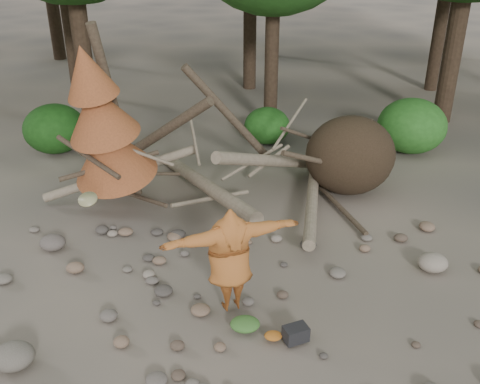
{
  "coord_description": "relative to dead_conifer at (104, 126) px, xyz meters",
  "views": [
    {
      "loc": [
        -0.37,
        -7.81,
        5.99
      ],
      "look_at": [
        -0.17,
        1.5,
        1.4
      ],
      "focal_mm": 40.0,
      "sensor_mm": 36.0,
      "label": 1
    }
  ],
  "objects": [
    {
      "name": "backpack",
      "position": [
        3.78,
        -4.55,
        -1.98
      ],
      "size": [
        0.45,
        0.38,
        0.26
      ],
      "primitive_type": "cube",
      "rotation": [
        0.0,
        0.0,
        0.38
      ],
      "color": "black",
      "rests_on": "ground"
    },
    {
      "name": "bush_mid",
      "position": [
        3.92,
        4.43,
        -1.55
      ],
      "size": [
        1.4,
        1.4,
        1.12
      ],
      "primitive_type": "ellipsoid",
      "color": "#235E1B",
      "rests_on": "ground"
    },
    {
      "name": "cloth_green",
      "position": [
        2.98,
        -4.25,
        -2.02
      ],
      "size": [
        0.5,
        0.41,
        0.19
      ],
      "primitive_type": "ellipsoid",
      "color": "#39692A",
      "rests_on": "ground"
    },
    {
      "name": "dead_conifer",
      "position": [
        0.0,
        0.0,
        0.0
      ],
      "size": [
        2.06,
        2.16,
        4.35
      ],
      "color": "#4C3F30",
      "rests_on": "ground"
    },
    {
      "name": "boulder_front_left",
      "position": [
        -0.55,
        -4.96,
        -1.92
      ],
      "size": [
        0.64,
        0.58,
        0.38
      ],
      "primitive_type": "ellipsoid",
      "color": "#676156",
      "rests_on": "ground"
    },
    {
      "name": "bush_left",
      "position": [
        -2.38,
        3.83,
        -1.39
      ],
      "size": [
        1.8,
        1.8,
        1.44
      ],
      "primitive_type": "ellipsoid",
      "color": "#1A4A13",
      "rests_on": "ground"
    },
    {
      "name": "deadfall_pile",
      "position": [
        5.13,
        0.87,
        -1.16
      ],
      "size": [
        8.55,
        5.24,
        3.3
      ],
      "color": "#332619",
      "rests_on": "ground"
    },
    {
      "name": "cloth_orange",
      "position": [
        3.43,
        -4.5,
        -2.06
      ],
      "size": [
        0.29,
        0.24,
        0.11
      ],
      "primitive_type": "ellipsoid",
      "color": "#A95E1C",
      "rests_on": "ground"
    },
    {
      "name": "boulder_mid_left",
      "position": [
        -0.94,
        -1.64,
        -1.95
      ],
      "size": [
        0.53,
        0.48,
        0.32
      ],
      "primitive_type": "ellipsoid",
      "color": "#5F5650",
      "rests_on": "ground"
    },
    {
      "name": "boulder_mid_right",
      "position": [
        6.68,
        -2.57,
        -1.94
      ],
      "size": [
        0.58,
        0.53,
        0.35
      ],
      "primitive_type": "ellipsoid",
      "color": "gray",
      "rests_on": "ground"
    },
    {
      "name": "bush_right",
      "position": [
        8.12,
        3.63,
        -1.31
      ],
      "size": [
        2.0,
        2.0,
        1.6
      ],
      "primitive_type": "ellipsoid",
      "color": "#2C7022",
      "rests_on": "ground"
    },
    {
      "name": "ground",
      "position": [
        3.12,
        -3.37,
        -2.11
      ],
      "size": [
        120.0,
        120.0,
        0.0
      ],
      "primitive_type": "plane",
      "color": "#514C44",
      "rests_on": "ground"
    },
    {
      "name": "frisbee_thrower",
      "position": [
        2.74,
        -3.68,
        -1.07
      ],
      "size": [
        3.62,
        1.37,
        2.21
      ],
      "color": "#AC5E27",
      "rests_on": "ground"
    }
  ]
}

